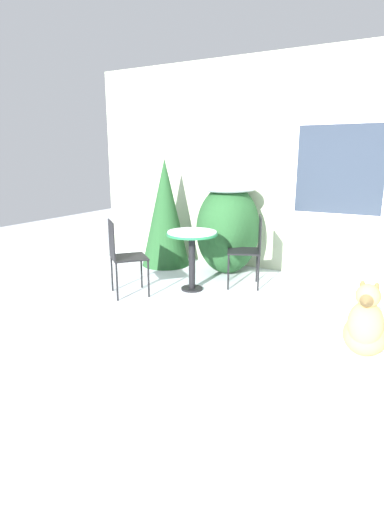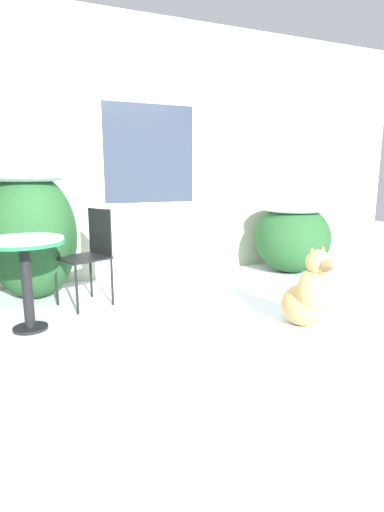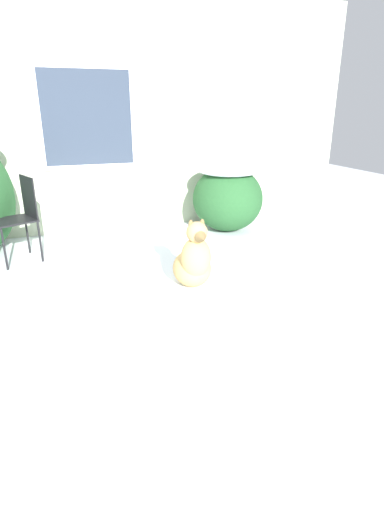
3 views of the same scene
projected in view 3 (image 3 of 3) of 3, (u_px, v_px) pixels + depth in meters
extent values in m
plane|color=silver|center=(114.00, 292.00, 3.89)|extent=(16.00, 16.00, 0.00)
cube|color=#B2BC9E|center=(81.00, 116.00, 5.29)|extent=(8.00, 0.06, 3.17)
cube|color=white|center=(87.00, 118.00, 5.28)|extent=(1.28, 0.04, 1.32)
cube|color=#2D3847|center=(87.00, 118.00, 5.27)|extent=(1.16, 0.01, 1.20)
ellipsoid|color=#235128|center=(228.00, 199.00, 5.71)|extent=(0.99, 1.02, 0.92)
ellipsoid|color=silver|center=(228.00, 171.00, 5.57)|extent=(0.84, 0.87, 0.12)
cube|color=black|center=(13.00, 220.00, 4.51)|extent=(0.56, 0.56, 0.02)
cube|color=black|center=(29.00, 197.00, 4.55)|extent=(0.17, 0.37, 0.47)
cylinder|color=black|center=(4.00, 249.00, 4.33)|extent=(0.02, 0.02, 0.48)
cylinder|color=black|center=(27.00, 234.00, 4.86)|extent=(0.02, 0.02, 0.48)
cylinder|color=black|center=(40.00, 242.00, 4.58)|extent=(0.02, 0.02, 0.48)
ellipsoid|color=tan|center=(192.00, 268.00, 3.98)|extent=(0.39, 0.42, 0.36)
ellipsoid|color=tan|center=(196.00, 258.00, 3.81)|extent=(0.30, 0.27, 0.40)
sphere|color=tan|center=(197.00, 232.00, 3.70)|extent=(0.20, 0.20, 0.20)
cone|color=brown|center=(202.00, 239.00, 3.57)|extent=(0.11, 0.10, 0.11)
ellipsoid|color=brown|center=(191.00, 225.00, 3.67)|extent=(0.05, 0.03, 0.09)
ellipsoid|color=brown|center=(202.00, 224.00, 3.70)|extent=(0.05, 0.03, 0.09)
ellipsoid|color=tan|center=(186.00, 271.00, 4.18)|extent=(0.08, 0.19, 0.07)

